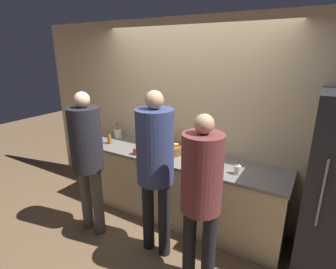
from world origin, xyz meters
TOP-DOWN VIEW (x-y plane):
  - ground_plane at (0.00, 0.00)m, footprint 14.00×14.00m
  - wall_back at (0.00, 0.72)m, footprint 5.20×0.06m
  - counter at (0.00, 0.38)m, footprint 2.79×0.70m
  - person_left at (-0.75, -0.43)m, footprint 0.37×0.37m
  - person_center at (0.13, -0.32)m, footprint 0.39×0.39m
  - person_right at (0.71, -0.46)m, footprint 0.37×0.37m
  - fruit_bowl at (-0.13, 0.43)m, footprint 0.36×0.36m
  - utensil_crock at (-1.14, 0.55)m, footprint 0.11×0.11m
  - bottle_clear at (0.83, 0.25)m, footprint 0.07×0.07m
  - bottle_amber at (-1.07, 0.28)m, footprint 0.06×0.06m
  - bottle_red at (-0.44, 0.31)m, footprint 0.07×0.07m
  - cup_red at (-0.48, 0.14)m, footprint 0.08×0.08m

SIDE VIEW (x-z plane):
  - ground_plane at x=0.00m, z-range 0.00..0.00m
  - counter at x=0.00m, z-range 0.00..0.89m
  - cup_red at x=-0.48m, z-range 0.89..0.98m
  - fruit_bowl at x=-0.13m, z-range 0.87..1.02m
  - bottle_clear at x=0.83m, z-range 0.88..1.02m
  - utensil_crock at x=-1.14m, z-range 0.84..1.09m
  - bottle_amber at x=-1.07m, z-range 0.87..1.05m
  - bottle_red at x=-0.44m, z-range 0.87..1.07m
  - person_right at x=0.71m, z-range 0.18..1.88m
  - person_left at x=-0.75m, z-range 0.19..1.96m
  - person_center at x=0.13m, z-range 0.21..2.04m
  - wall_back at x=0.00m, z-range 0.00..2.60m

